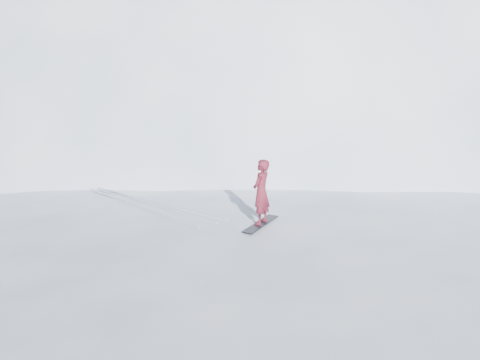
# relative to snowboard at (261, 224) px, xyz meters

# --- Properties ---
(ground) EXTENTS (400.00, 400.00, 0.00)m
(ground) POSITION_rel_snowboard_xyz_m (-1.38, -1.22, -2.41)
(ground) COLOR white
(ground) RESTS_ON ground
(near_ridge) EXTENTS (36.00, 28.00, 4.80)m
(near_ridge) POSITION_rel_snowboard_xyz_m (-0.38, 1.78, -2.41)
(near_ridge) COLOR white
(near_ridge) RESTS_ON ground
(summit_peak) EXTENTS (60.00, 56.00, 56.00)m
(summit_peak) POSITION_rel_snowboard_xyz_m (20.62, 24.78, -2.41)
(summit_peak) COLOR white
(summit_peak) RESTS_ON ground
(peak_shoulder) EXTENTS (28.00, 24.00, 18.00)m
(peak_shoulder) POSITION_rel_snowboard_xyz_m (8.62, 18.78, -2.41)
(peak_shoulder) COLOR white
(peak_shoulder) RESTS_ON ground
(wind_bumps) EXTENTS (16.00, 14.40, 1.00)m
(wind_bumps) POSITION_rel_snowboard_xyz_m (-1.93, 0.90, -2.41)
(wind_bumps) COLOR white
(wind_bumps) RESTS_ON ground
(snowboard) EXTENTS (1.69, 1.02, 0.03)m
(snowboard) POSITION_rel_snowboard_xyz_m (0.00, 0.00, 0.00)
(snowboard) COLOR black
(snowboard) RESTS_ON near_ridge
(snowboarder) EXTENTS (0.80, 0.69, 1.86)m
(snowboarder) POSITION_rel_snowboard_xyz_m (0.00, 0.00, 0.94)
(snowboarder) COLOR maroon
(snowboarder) RESTS_ON snowboard
(board_tracks) EXTENTS (2.09, 5.93, 0.04)m
(board_tracks) POSITION_rel_snowboard_xyz_m (-1.73, 3.74, 0.01)
(board_tracks) COLOR silver
(board_tracks) RESTS_ON ground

